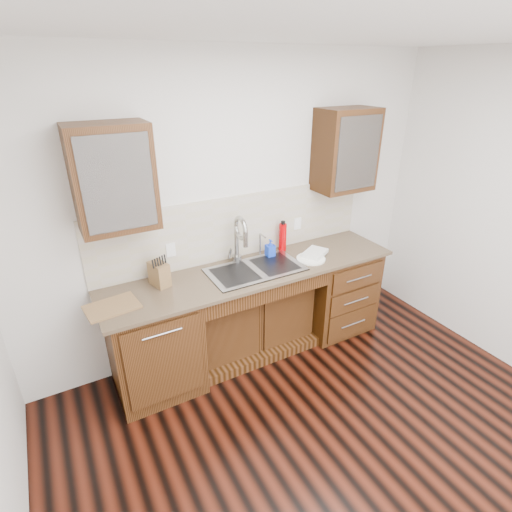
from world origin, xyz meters
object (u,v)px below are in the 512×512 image
cutting_board (112,307)px  soap_bottle (270,248)px  water_bottle (283,237)px  plate (311,259)px  knife_block (159,274)px

cutting_board → soap_bottle: bearing=7.4°
water_bottle → plate: bearing=-68.6°
soap_bottle → water_bottle: size_ratio=0.63×
water_bottle → knife_block: water_bottle is taller
soap_bottle → cutting_board: (-1.48, -0.19, -0.08)m
cutting_board → knife_block: bearing=21.6°
knife_block → soap_bottle: bearing=-14.5°
cutting_board → plate: bearing=-1.6°
water_bottle → plate: size_ratio=1.01×
knife_block → cutting_board: (-0.42, -0.17, -0.09)m
knife_block → cutting_board: 0.46m
water_bottle → cutting_board: size_ratio=0.72×
plate → knife_block: 1.38m
water_bottle → cutting_board: 1.69m
plate → knife_block: bearing=171.1°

